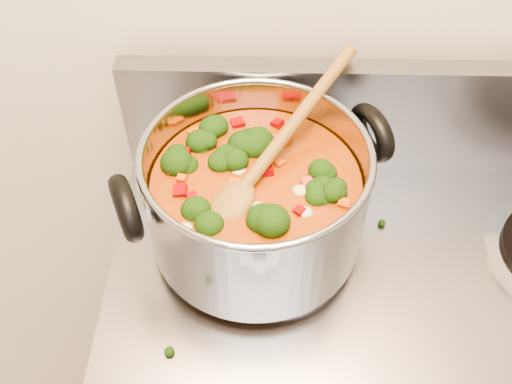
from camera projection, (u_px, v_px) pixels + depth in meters
The scene contains 3 objects.
stockpot at pixel (257, 197), 0.64m from camera, with size 0.31×0.25×0.15m.
wooden_spoon at pixel (264, 162), 0.61m from camera, with size 0.18×0.23×0.09m.
cooktop_crumbs at pixel (165, 212), 0.73m from camera, with size 0.11×0.13×0.01m.
Camera 1 is at (-0.17, 0.90, 1.49)m, focal length 40.00 mm.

